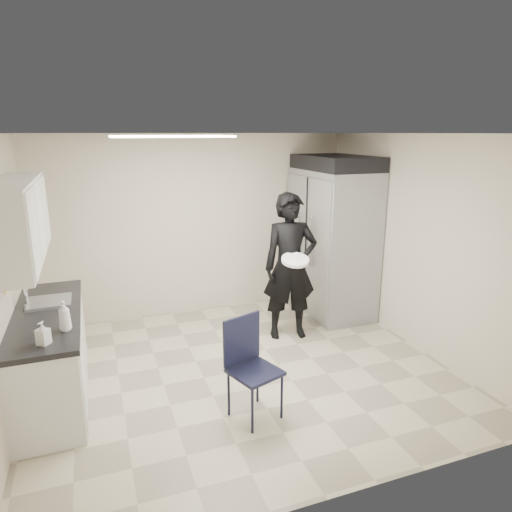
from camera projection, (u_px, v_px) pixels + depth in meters
name	position (u px, v px, depth m)	size (l,w,h in m)	color
floor	(242.00, 371.00, 5.16)	(4.50, 4.50, 0.00)	#B4AA8D
ceiling	(240.00, 133.00, 4.48)	(4.50, 4.50, 0.00)	silver
back_wall	(198.00, 225.00, 6.63)	(4.50, 4.50, 0.00)	#C0B39F
left_wall	(2.00, 284.00, 4.07)	(4.00, 4.00, 0.00)	#C0B39F
right_wall	(415.00, 243.00, 5.57)	(4.00, 4.00, 0.00)	#C0B39F
ceiling_panel	(172.00, 136.00, 4.65)	(1.20, 0.60, 0.02)	white
lower_counter	(51.00, 357.00, 4.58)	(0.60, 1.90, 0.86)	silver
countertop	(46.00, 315.00, 4.46)	(0.64, 1.95, 0.05)	black
sink	(50.00, 307.00, 4.70)	(0.42, 0.40, 0.14)	gray
faucet	(26.00, 296.00, 4.59)	(0.02, 0.02, 0.24)	silver
upper_cabinets	(18.00, 221.00, 4.17)	(0.35, 1.80, 0.75)	silver
towel_dispenser	(27.00, 221.00, 5.25)	(0.22, 0.30, 0.35)	black
notice_sticker_left	(6.00, 289.00, 4.19)	(0.00, 0.12, 0.07)	yellow
notice_sticker_right	(9.00, 286.00, 4.38)	(0.00, 0.12, 0.07)	yellow
commercial_fridge	(332.00, 243.00, 6.65)	(0.80, 1.35, 2.10)	gray
fridge_compressor	(336.00, 163.00, 6.35)	(0.80, 1.35, 0.20)	black
folding_chair	(255.00, 372.00, 4.22)	(0.42, 0.42, 0.94)	black
man_tuxedo	(290.00, 267.00, 5.83)	(0.70, 0.46, 1.90)	black
bucket_lid	(295.00, 260.00, 5.55)	(0.34, 0.34, 0.04)	silver
soap_bottle_a	(64.00, 316.00, 4.02)	(0.11, 0.11, 0.28)	silver
soap_bottle_b	(43.00, 333.00, 3.76)	(0.09, 0.09, 0.20)	silver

